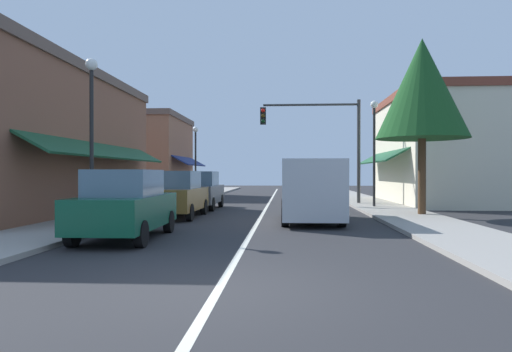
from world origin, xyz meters
name	(u,v)px	position (x,y,z in m)	size (l,w,h in m)	color
ground_plane	(268,205)	(0.00, 18.00, 0.00)	(80.00, 80.00, 0.00)	#28282B
sidewalk_left	(165,204)	(-5.50, 18.00, 0.06)	(2.60, 56.00, 0.12)	gray
sidewalk_right	(374,205)	(5.50, 18.00, 0.06)	(2.60, 56.00, 0.12)	gray
lane_center_stripe	(268,205)	(0.00, 18.00, 0.00)	(0.14, 52.00, 0.01)	silver
storefront_left_block	(34,141)	(-9.38, 12.00, 3.00)	(6.48, 14.20, 5.99)	brown
storefront_right_block	(440,149)	(9.50, 20.00, 3.01)	(6.73, 10.20, 6.01)	beige
storefront_far_left	(151,156)	(-9.16, 28.00, 3.00)	(6.04, 8.20, 5.99)	#8E5B42
parked_car_nearest_left	(125,205)	(-3.11, 5.08, 0.88)	(1.85, 4.13, 1.77)	#0F4C33
parked_car_second_left	(177,194)	(-3.18, 10.93, 0.88)	(1.81, 4.11, 1.77)	brown
parked_car_third_left	(200,190)	(-3.08, 15.21, 0.88)	(1.80, 4.11, 1.77)	#4C5156
van_in_lane	(310,189)	(1.81, 9.75, 1.15)	(2.04, 5.20, 2.12)	#B2B7BC
traffic_signal_mast_arm	(324,133)	(2.95, 18.44, 3.83)	(5.30, 0.50, 5.58)	#333333
street_lamp_left_near	(92,115)	(-4.85, 7.11, 3.42)	(0.36, 0.36, 5.12)	black
street_lamp_right_mid	(374,137)	(5.13, 15.91, 3.42)	(0.36, 0.36, 5.12)	black
street_lamp_left_far	(196,150)	(-5.05, 24.22, 3.22)	(0.36, 0.36, 4.78)	black
tree_right_near	(422,89)	(6.17, 11.77, 4.92)	(3.51, 3.51, 6.87)	#4C331E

